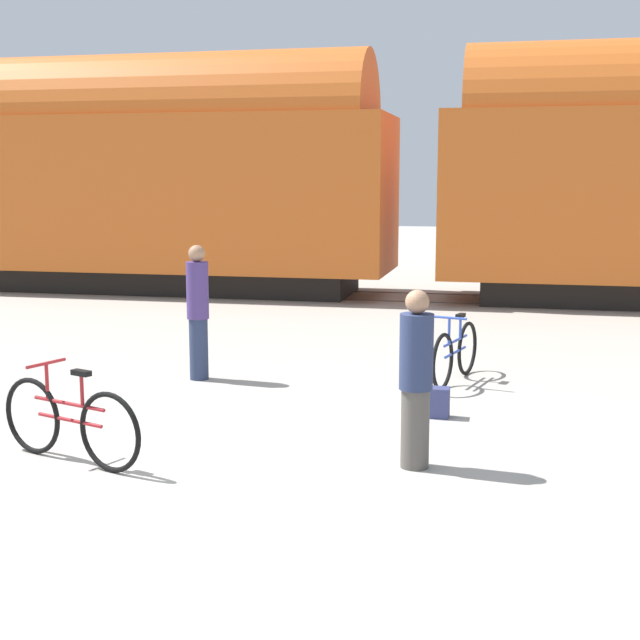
# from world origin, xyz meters

# --- Properties ---
(ground_plane) EXTENTS (80.00, 80.00, 0.00)m
(ground_plane) POSITION_xyz_m (0.00, 0.00, 0.00)
(ground_plane) COLOR #A8A399
(freight_train) EXTENTS (23.57, 3.01, 5.45)m
(freight_train) POSITION_xyz_m (-0.00, 11.55, 2.86)
(freight_train) COLOR black
(freight_train) RESTS_ON ground_plane
(rail_near) EXTENTS (35.57, 0.07, 0.01)m
(rail_near) POSITION_xyz_m (0.00, 10.83, 0.01)
(rail_near) COLOR #4C4238
(rail_near) RESTS_ON ground_plane
(rail_far) EXTENTS (35.57, 0.07, 0.01)m
(rail_far) POSITION_xyz_m (0.00, 12.26, 0.01)
(rail_far) COLOR #4C4238
(rail_far) RESTS_ON ground_plane
(bicycle_maroon) EXTENTS (1.72, 0.66, 0.94)m
(bicycle_maroon) POSITION_xyz_m (-1.87, -0.74, 0.40)
(bicycle_maroon) COLOR black
(bicycle_maroon) RESTS_ON ground_plane
(bicycle_blue) EXTENTS (0.54, 1.68, 0.91)m
(bicycle_blue) POSITION_xyz_m (1.45, 3.41, 0.39)
(bicycle_blue) COLOR black
(bicycle_blue) RESTS_ON ground_plane
(person_in_purple) EXTENTS (0.29, 0.29, 1.79)m
(person_in_purple) POSITION_xyz_m (-1.90, 2.85, 0.92)
(person_in_purple) COLOR #283351
(person_in_purple) RESTS_ON ground_plane
(person_in_navy) EXTENTS (0.31, 0.31, 1.67)m
(person_in_navy) POSITION_xyz_m (1.33, -0.17, 0.85)
(person_in_navy) COLOR #514C47
(person_in_navy) RESTS_ON ground_plane
(backpack) EXTENTS (0.28, 0.20, 0.34)m
(backpack) POSITION_xyz_m (1.37, 1.63, 0.17)
(backpack) COLOR navy
(backpack) RESTS_ON ground_plane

